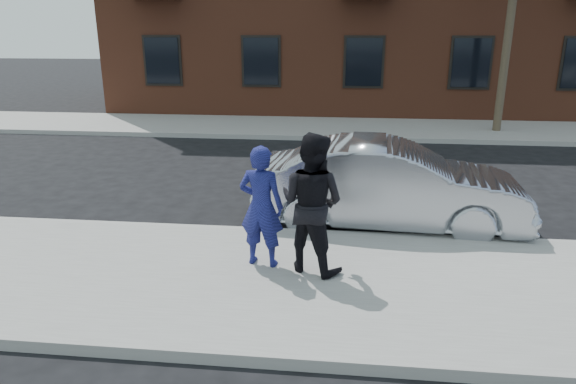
# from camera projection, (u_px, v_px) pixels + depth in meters

# --- Properties ---
(ground) EXTENTS (100.00, 100.00, 0.00)m
(ground) POSITION_uv_depth(u_px,v_px,m) (379.00, 285.00, 7.16)
(ground) COLOR black
(ground) RESTS_ON ground
(near_sidewalk) EXTENTS (50.00, 3.50, 0.15)m
(near_sidewalk) POSITION_uv_depth(u_px,v_px,m) (380.00, 289.00, 6.90)
(near_sidewalk) COLOR gray
(near_sidewalk) RESTS_ON ground
(near_curb) EXTENTS (50.00, 0.10, 0.15)m
(near_curb) POSITION_uv_depth(u_px,v_px,m) (374.00, 237.00, 8.60)
(near_curb) COLOR #999691
(near_curb) RESTS_ON ground
(far_sidewalk) EXTENTS (50.00, 3.50, 0.15)m
(far_sidewalk) POSITION_uv_depth(u_px,v_px,m) (360.00, 128.00, 17.78)
(far_sidewalk) COLOR gray
(far_sidewalk) RESTS_ON ground
(far_curb) EXTENTS (50.00, 0.10, 0.15)m
(far_curb) POSITION_uv_depth(u_px,v_px,m) (361.00, 139.00, 16.08)
(far_curb) COLOR #999691
(far_curb) RESTS_ON ground
(silver_sedan) EXTENTS (4.79, 1.93, 1.55)m
(silver_sedan) POSITION_uv_depth(u_px,v_px,m) (390.00, 185.00, 9.07)
(silver_sedan) COLOR #999BA3
(silver_sedan) RESTS_ON ground
(man_hoodie) EXTENTS (0.70, 0.56, 1.76)m
(man_hoodie) POSITION_uv_depth(u_px,v_px,m) (261.00, 206.00, 7.21)
(man_hoodie) COLOR navy
(man_hoodie) RESTS_ON near_sidewalk
(man_peacoat) EXTENTS (1.18, 1.09, 1.97)m
(man_peacoat) POSITION_uv_depth(u_px,v_px,m) (312.00, 203.00, 7.04)
(man_peacoat) COLOR black
(man_peacoat) RESTS_ON near_sidewalk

